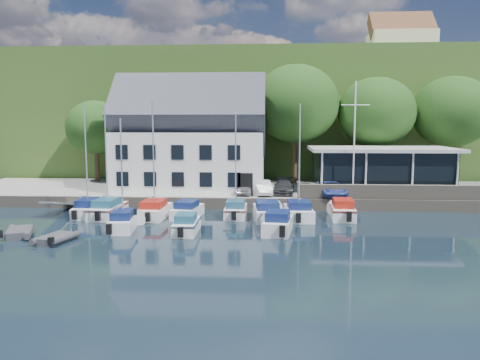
{
  "coord_description": "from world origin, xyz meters",
  "views": [
    {
      "loc": [
        0.53,
        -28.23,
        7.38
      ],
      "look_at": [
        -1.76,
        9.0,
        2.81
      ],
      "focal_mm": 35.0,
      "sensor_mm": 36.0,
      "label": 1
    }
  ],
  "objects_px": {
    "flagpole": "(354,140)",
    "boat_r1_0": "(86,162)",
    "boat_r1_2": "(154,163)",
    "dinghy_1": "(55,237)",
    "boat_r1_5": "(267,210)",
    "car_blue": "(331,188)",
    "club_pavilion": "(381,169)",
    "car_silver": "(245,187)",
    "harbor_building": "(191,144)",
    "boat_r2_3": "(278,222)",
    "car_white": "(263,187)",
    "car_dgrey": "(284,186)",
    "boat_r1_6": "(299,161)",
    "boat_r1_1": "(106,160)",
    "dinghy_0": "(19,231)",
    "boat_r1_4": "(236,165)",
    "boat_r2_2": "(186,223)",
    "boat_r1_7": "(343,208)",
    "boat_r1_3": "(187,209)",
    "boat_r2_1": "(122,168)"
  },
  "relations": [
    {
      "from": "harbor_building",
      "to": "boat_r2_3",
      "type": "xyz_separation_m",
      "value": [
        8.17,
        -13.69,
        -4.6
      ]
    },
    {
      "from": "dinghy_0",
      "to": "harbor_building",
      "type": "bearing_deg",
      "value": 37.89
    },
    {
      "from": "boat_r1_0",
      "to": "boat_r2_1",
      "type": "relative_size",
      "value": 1.01
    },
    {
      "from": "boat_r1_1",
      "to": "boat_r1_2",
      "type": "xyz_separation_m",
      "value": [
        3.75,
        -0.03,
        -0.21
      ]
    },
    {
      "from": "boat_r1_5",
      "to": "car_blue",
      "type": "bearing_deg",
      "value": 39.0
    },
    {
      "from": "boat_r1_5",
      "to": "dinghy_1",
      "type": "bearing_deg",
      "value": -154.47
    },
    {
      "from": "boat_r1_2",
      "to": "boat_r1_7",
      "type": "height_order",
      "value": "boat_r1_2"
    },
    {
      "from": "car_white",
      "to": "boat_r1_0",
      "type": "bearing_deg",
      "value": -165.49
    },
    {
      "from": "car_white",
      "to": "club_pavilion",
      "type": "bearing_deg",
      "value": 6.02
    },
    {
      "from": "boat_r1_4",
      "to": "boat_r2_2",
      "type": "xyz_separation_m",
      "value": [
        -2.94,
        -5.54,
        -3.47
      ]
    },
    {
      "from": "car_white",
      "to": "boat_r1_7",
      "type": "xyz_separation_m",
      "value": [
        6.27,
        -5.29,
        -0.87
      ]
    },
    {
      "from": "boat_r1_5",
      "to": "boat_r2_3",
      "type": "distance_m",
      "value": 4.52
    },
    {
      "from": "car_dgrey",
      "to": "boat_r1_0",
      "type": "relative_size",
      "value": 0.52
    },
    {
      "from": "dinghy_1",
      "to": "dinghy_0",
      "type": "bearing_deg",
      "value": 170.5
    },
    {
      "from": "boat_r1_5",
      "to": "boat_r1_7",
      "type": "distance_m",
      "value": 5.89
    },
    {
      "from": "car_dgrey",
      "to": "boat_r1_4",
      "type": "bearing_deg",
      "value": -118.33
    },
    {
      "from": "boat_r1_7",
      "to": "car_blue",
      "type": "bearing_deg",
      "value": 97.24
    },
    {
      "from": "harbor_building",
      "to": "boat_r1_4",
      "type": "height_order",
      "value": "harbor_building"
    },
    {
      "from": "boat_r1_7",
      "to": "boat_r1_0",
      "type": "bearing_deg",
      "value": -175.29
    },
    {
      "from": "boat_r1_1",
      "to": "boat_r1_3",
      "type": "distance_m",
      "value": 7.39
    },
    {
      "from": "boat_r1_6",
      "to": "car_white",
      "type": "bearing_deg",
      "value": 111.56
    },
    {
      "from": "flagpole",
      "to": "club_pavilion",
      "type": "bearing_deg",
      "value": 51.41
    },
    {
      "from": "boat_r1_5",
      "to": "boat_r2_2",
      "type": "distance_m",
      "value": 7.31
    },
    {
      "from": "flagpole",
      "to": "boat_r1_0",
      "type": "xyz_separation_m",
      "value": [
        -21.54,
        -4.38,
        -1.58
      ]
    },
    {
      "from": "harbor_building",
      "to": "dinghy_0",
      "type": "relative_size",
      "value": 4.86
    },
    {
      "from": "boat_r1_3",
      "to": "dinghy_0",
      "type": "relative_size",
      "value": 1.82
    },
    {
      "from": "car_silver",
      "to": "car_blue",
      "type": "relative_size",
      "value": 0.9
    },
    {
      "from": "boat_r2_1",
      "to": "car_white",
      "type": "bearing_deg",
      "value": 39.5
    },
    {
      "from": "boat_r1_4",
      "to": "boat_r1_6",
      "type": "xyz_separation_m",
      "value": [
        4.9,
        -0.52,
        0.32
      ]
    },
    {
      "from": "car_silver",
      "to": "dinghy_0",
      "type": "distance_m",
      "value": 18.97
    },
    {
      "from": "flagpole",
      "to": "boat_r2_3",
      "type": "relative_size",
      "value": 1.88
    },
    {
      "from": "boat_r1_1",
      "to": "boat_r1_6",
      "type": "xyz_separation_m",
      "value": [
        14.98,
        0.01,
        -0.06
      ]
    },
    {
      "from": "boat_r1_2",
      "to": "boat_r1_3",
      "type": "xyz_separation_m",
      "value": [
        2.57,
        0.18,
        -3.63
      ]
    },
    {
      "from": "boat_r1_0",
      "to": "boat_r1_3",
      "type": "height_order",
      "value": "boat_r1_0"
    },
    {
      "from": "car_white",
      "to": "boat_r1_6",
      "type": "xyz_separation_m",
      "value": [
        2.84,
        -5.88,
        2.83
      ]
    },
    {
      "from": "club_pavilion",
      "to": "boat_r1_0",
      "type": "relative_size",
      "value": 1.52
    },
    {
      "from": "club_pavilion",
      "to": "boat_r1_1",
      "type": "relative_size",
      "value": 1.46
    },
    {
      "from": "boat_r1_3",
      "to": "car_blue",
      "type": "bearing_deg",
      "value": 32.57
    },
    {
      "from": "boat_r1_2",
      "to": "dinghy_1",
      "type": "height_order",
      "value": "boat_r1_2"
    },
    {
      "from": "car_dgrey",
      "to": "boat_r1_7",
      "type": "bearing_deg",
      "value": -48.81
    },
    {
      "from": "harbor_building",
      "to": "dinghy_1",
      "type": "xyz_separation_m",
      "value": [
        -5.67,
        -17.15,
        -5.03
      ]
    },
    {
      "from": "car_blue",
      "to": "boat_r1_6",
      "type": "distance_m",
      "value": 6.76
    },
    {
      "from": "car_white",
      "to": "car_dgrey",
      "type": "height_order",
      "value": "car_dgrey"
    },
    {
      "from": "boat_r1_7",
      "to": "boat_r2_1",
      "type": "distance_m",
      "value": 16.94
    },
    {
      "from": "car_silver",
      "to": "boat_r1_2",
      "type": "height_order",
      "value": "boat_r1_2"
    },
    {
      "from": "car_silver",
      "to": "car_dgrey",
      "type": "distance_m",
      "value": 3.54
    },
    {
      "from": "boat_r1_3",
      "to": "boat_r1_6",
      "type": "relative_size",
      "value": 0.6
    },
    {
      "from": "harbor_building",
      "to": "boat_r2_3",
      "type": "distance_m",
      "value": 16.59
    },
    {
      "from": "boat_r1_0",
      "to": "boat_r1_4",
      "type": "bearing_deg",
      "value": -2.76
    },
    {
      "from": "boat_r1_3",
      "to": "boat_r2_1",
      "type": "height_order",
      "value": "boat_r2_1"
    }
  ]
}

